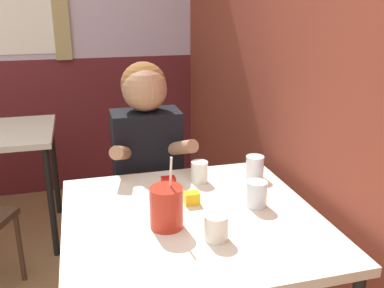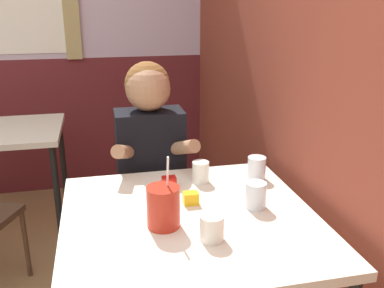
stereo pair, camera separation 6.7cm
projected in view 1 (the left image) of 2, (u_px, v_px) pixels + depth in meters
name	position (u px, v px, depth m)	size (l,w,h in m)	color
brick_wall_right	(253.00, 35.00, 2.36)	(0.08, 4.50, 2.70)	brown
back_wall	(36.00, 25.00, 3.22)	(5.38, 0.09, 2.70)	silver
main_table	(192.00, 231.00, 1.65)	(0.96, 0.94, 0.76)	beige
person_seated	(148.00, 174.00, 2.21)	(0.42, 0.42, 1.26)	black
cocktail_pitcher	(166.00, 207.00, 1.53)	(0.12, 0.12, 0.27)	#B22819
glass_near_pitcher	(255.00, 167.00, 1.96)	(0.08, 0.08, 0.10)	silver
glass_center	(199.00, 172.00, 1.92)	(0.08, 0.08, 0.10)	silver
glass_far_side	(216.00, 227.00, 1.46)	(0.08, 0.08, 0.09)	silver
glass_by_brick	(257.00, 194.00, 1.69)	(0.08, 0.08, 0.11)	silver
condiment_ketchup	(168.00, 183.00, 1.86)	(0.06, 0.04, 0.05)	#B7140F
condiment_mustard	(192.00, 198.00, 1.72)	(0.06, 0.04, 0.05)	yellow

